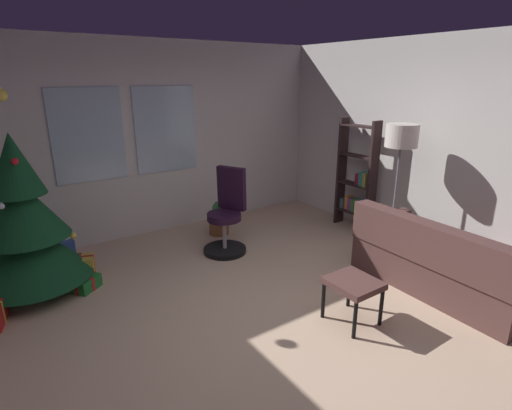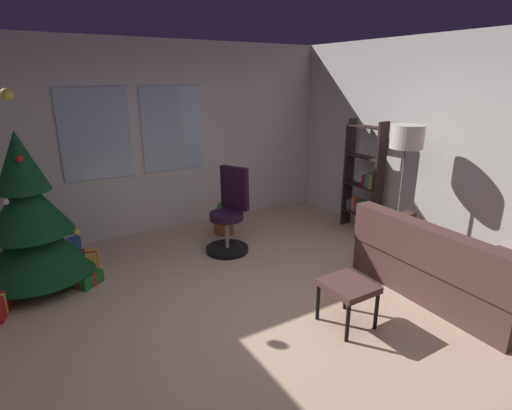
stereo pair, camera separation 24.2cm
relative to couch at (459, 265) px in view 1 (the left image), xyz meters
The scene contains 13 objects.
ground_plane 2.03m from the couch, 164.99° to the left, with size 5.28×6.01×0.10m, color #D2B293.
wall_back_with_windows 4.21m from the couch, 118.66° to the left, with size 5.28×0.12×2.71m.
wall_right_with_frames 1.41m from the couch, 34.43° to the left, with size 0.12×6.01×2.71m.
couch is the anchor object (origin of this frame).
footstool 1.44m from the couch, behind, with size 0.41×0.45×0.43m.
holiday_tree 4.59m from the couch, 145.93° to the left, with size 1.19×1.19×2.11m.
gift_box_green 4.05m from the couch, 145.69° to the left, with size 0.35×0.33×0.15m.
gift_box_gold 4.19m from the couch, 142.55° to the left, with size 0.35×0.30×0.29m.
gift_box_blue 4.69m from the couch, 137.59° to the left, with size 0.40×0.31×0.28m.
office_chair 2.77m from the couch, 124.01° to the left, with size 0.58×0.56×1.11m.
bookshelf 2.03m from the couch, 75.73° to the left, with size 0.18×0.64×1.64m.
floor_lamp 1.57m from the couch, 78.28° to the left, with size 0.39×0.39×1.67m.
potted_plant 3.16m from the couch, 115.04° to the left, with size 0.41×0.38×0.51m.
Camera 1 is at (-2.09, -2.48, 2.21)m, focal length 28.11 mm.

